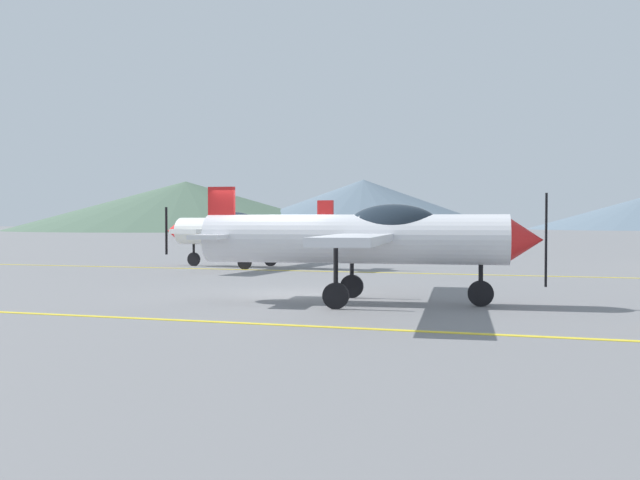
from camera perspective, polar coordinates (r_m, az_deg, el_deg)
ground_plane at (r=16.51m, az=-3.34°, el=-4.72°), size 400.00×400.00×0.00m
apron_line_near at (r=12.76m, az=-9.76°, el=-6.55°), size 80.00×0.16×0.01m
apron_line_far at (r=24.67m, az=3.54°, el=-2.64°), size 80.00×0.16×0.01m
airplane_near at (r=15.21m, az=3.80°, el=0.23°), size 7.51×8.63×2.58m
airplane_mid at (r=27.31m, az=-5.99°, el=0.80°), size 7.51×8.63×2.58m
hill_left at (r=151.18m, az=-10.91°, el=2.77°), size 72.86×72.86×10.32m
hill_centerleft at (r=147.59m, az=3.56°, el=2.88°), size 59.62×59.62×10.64m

